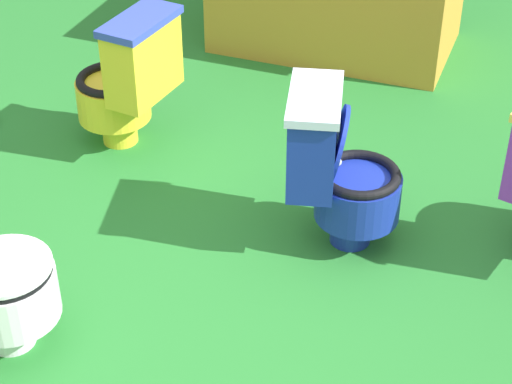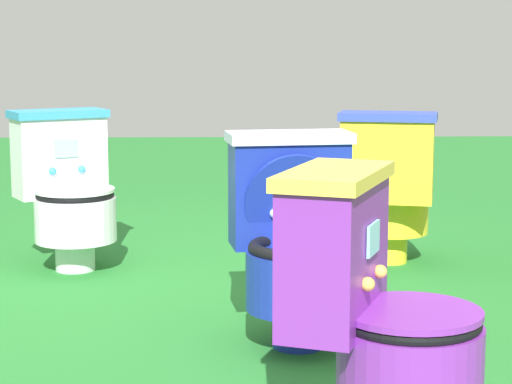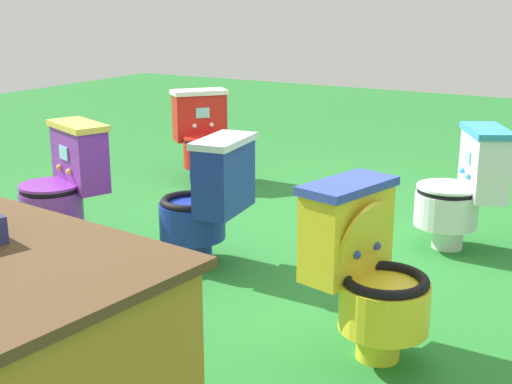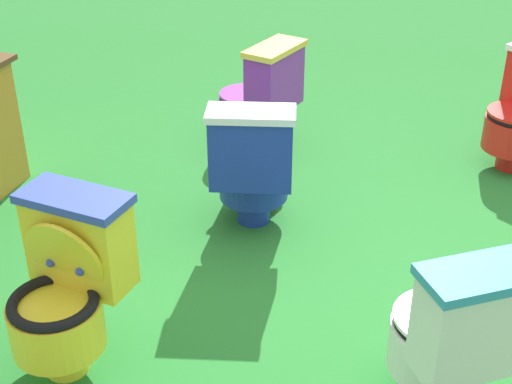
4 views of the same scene
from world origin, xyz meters
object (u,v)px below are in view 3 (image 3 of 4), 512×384
at_px(toilet_blue, 207,199).
at_px(toilet_red, 203,136).
at_px(toilet_yellow, 366,269).
at_px(toilet_purple, 64,183).
at_px(toilet_white, 463,188).

xyz_separation_m(toilet_blue, toilet_red, (1.05, -1.49, -0.00)).
distance_m(toilet_yellow, toilet_red, 2.97).
bearing_deg(toilet_purple, toilet_red, -64.55).
bearing_deg(toilet_red, toilet_white, 116.72).
bearing_deg(toilet_white, toilet_red, 48.21).
height_order(toilet_purple, toilet_white, same).
distance_m(toilet_red, toilet_purple, 1.63).
distance_m(toilet_blue, toilet_red, 1.82).
xyz_separation_m(toilet_red, toilet_white, (-2.20, 0.52, 0.00)).
relative_size(toilet_yellow, toilet_purple, 1.00).
bearing_deg(toilet_white, toilet_yellow, 151.25).
xyz_separation_m(toilet_blue, toilet_yellow, (-1.14, 0.51, 0.00)).
bearing_deg(toilet_yellow, toilet_blue, -100.85).
xyz_separation_m(toilet_red, toilet_purple, (-0.12, 1.63, 0.00)).
height_order(toilet_blue, toilet_yellow, same).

